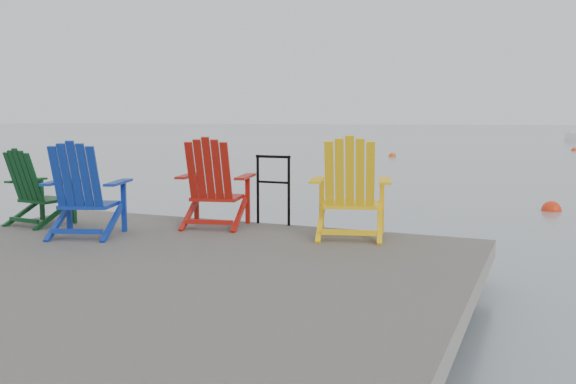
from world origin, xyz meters
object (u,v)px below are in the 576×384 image
at_px(buoy_b, 392,157).
at_px(chair_red, 214,183).
at_px(chair_yellow, 350,188).
at_px(handrail, 273,183).
at_px(chair_green, 37,187).
at_px(buoy_a, 551,211).
at_px(chair_blue, 84,190).
at_px(buoy_c, 574,151).

bearing_deg(buoy_b, chair_red, -81.88).
height_order(chair_red, chair_yellow, chair_yellow).
distance_m(handrail, chair_green, 3.03).
relative_size(handrail, buoy_a, 2.27).
distance_m(chair_blue, buoy_a, 9.45).
xyz_separation_m(chair_green, chair_yellow, (3.96, 0.75, 0.09)).
xyz_separation_m(chair_blue, buoy_b, (-2.26, 24.43, -1.05)).
xyz_separation_m(handrail, chair_yellow, (1.19, -0.50, 0.04)).
xyz_separation_m(chair_red, buoy_c, (5.22, 33.19, -1.06)).
distance_m(chair_yellow, buoy_b, 23.88).
distance_m(chair_green, buoy_c, 34.75).
relative_size(buoy_a, buoy_b, 1.05).
relative_size(chair_blue, chair_red, 0.98).
bearing_deg(chair_blue, buoy_b, 75.83).
relative_size(chair_blue, buoy_a, 2.74).
distance_m(chair_blue, buoy_c, 34.91).
bearing_deg(chair_blue, buoy_a, 38.31).
distance_m(handrail, buoy_a, 7.23).
bearing_deg(chair_yellow, buoy_b, 87.46).
distance_m(handrail, chair_red, 0.77).
bearing_deg(handrail, chair_blue, -135.54).
bearing_deg(chair_red, buoy_c, 67.11).
distance_m(chair_green, chair_blue, 1.17).
distance_m(chair_blue, chair_yellow, 3.07).
bearing_deg(chair_red, chair_green, -174.78).
distance_m(handrail, buoy_b, 23.16).
bearing_deg(buoy_c, buoy_b, -130.80).
xyz_separation_m(chair_blue, buoy_a, (5.01, 7.94, -1.05)).
bearing_deg(handrail, chair_green, -155.71).
height_order(chair_blue, buoy_b, chair_blue).
bearing_deg(buoy_b, chair_green, -87.26).
xyz_separation_m(chair_yellow, buoy_c, (3.43, 33.19, -1.08)).
bearing_deg(buoy_c, buoy_a, -92.76).
bearing_deg(buoy_b, buoy_a, -66.21).
xyz_separation_m(handrail, chair_green, (-2.76, -1.25, -0.05)).
bearing_deg(handrail, buoy_a, 62.04).
height_order(handrail, chair_yellow, chair_yellow).
xyz_separation_m(buoy_a, buoy_b, (-7.27, 16.49, 0.00)).
distance_m(buoy_a, buoy_b, 18.02).
xyz_separation_m(buoy_a, buoy_c, (1.27, 26.38, 0.00)).
bearing_deg(chair_yellow, chair_blue, -173.30).
distance_m(buoy_a, buoy_c, 26.41).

